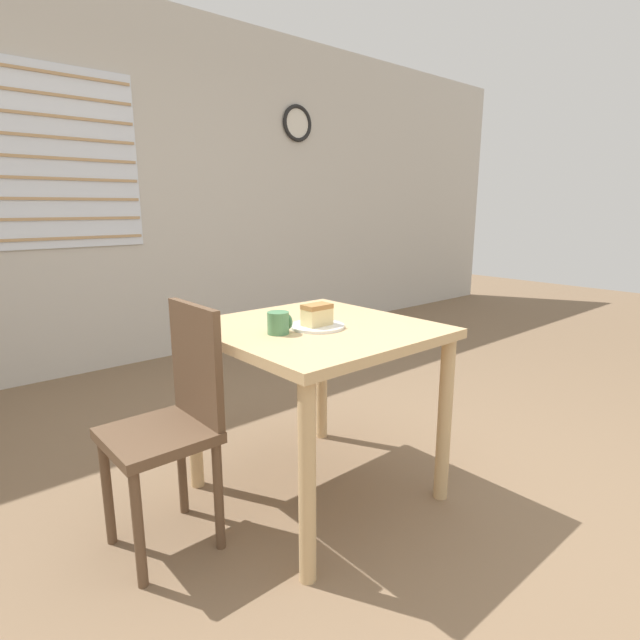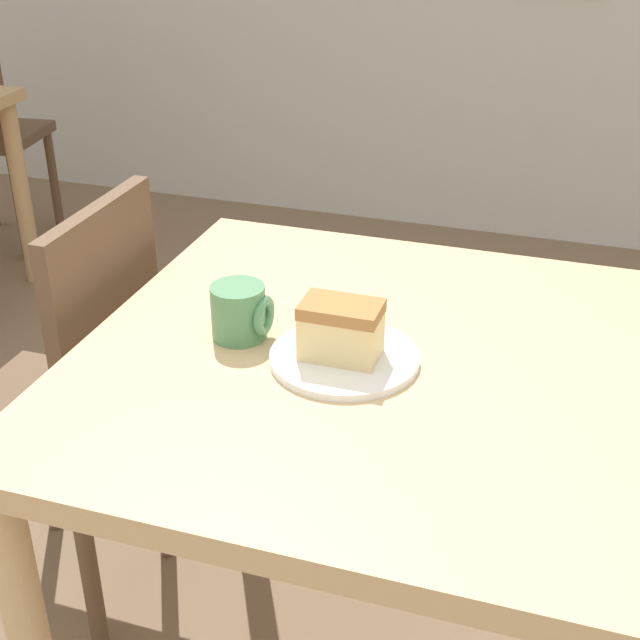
{
  "view_description": "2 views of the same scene",
  "coord_description": "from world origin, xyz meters",
  "px_view_note": "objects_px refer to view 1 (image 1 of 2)",
  "views": [
    {
      "loc": [
        -1.4,
        -0.98,
        1.26
      ],
      "look_at": [
        -0.05,
        0.57,
        0.79
      ],
      "focal_mm": 28.0,
      "sensor_mm": 36.0,
      "label": 1
    },
    {
      "loc": [
        0.23,
        -0.57,
        1.47
      ],
      "look_at": [
        -0.13,
        0.55,
        0.83
      ],
      "focal_mm": 50.0,
      "sensor_mm": 36.0,
      "label": 2
    }
  ],
  "objects_px": {
    "dining_table_near": "(316,352)",
    "chair_near_window": "(173,418)",
    "cake_slice": "(317,315)",
    "coffee_mug": "(279,323)",
    "plate": "(317,326)"
  },
  "relations": [
    {
      "from": "chair_near_window",
      "to": "plate",
      "type": "relative_size",
      "value": 4.02
    },
    {
      "from": "plate",
      "to": "cake_slice",
      "type": "distance_m",
      "value": 0.05
    },
    {
      "from": "plate",
      "to": "coffee_mug",
      "type": "relative_size",
      "value": 2.43
    },
    {
      "from": "dining_table_near",
      "to": "chair_near_window",
      "type": "xyz_separation_m",
      "value": [
        -0.61,
        0.1,
        -0.16
      ]
    },
    {
      "from": "dining_table_near",
      "to": "chair_near_window",
      "type": "relative_size",
      "value": 0.98
    },
    {
      "from": "dining_table_near",
      "to": "chair_near_window",
      "type": "height_order",
      "value": "chair_near_window"
    },
    {
      "from": "dining_table_near",
      "to": "cake_slice",
      "type": "height_order",
      "value": "cake_slice"
    },
    {
      "from": "dining_table_near",
      "to": "coffee_mug",
      "type": "xyz_separation_m",
      "value": [
        -0.2,
        -0.01,
        0.16
      ]
    },
    {
      "from": "cake_slice",
      "to": "coffee_mug",
      "type": "bearing_deg",
      "value": 170.69
    },
    {
      "from": "dining_table_near",
      "to": "plate",
      "type": "xyz_separation_m",
      "value": [
        -0.02,
        -0.03,
        0.12
      ]
    },
    {
      "from": "chair_near_window",
      "to": "coffee_mug",
      "type": "height_order",
      "value": "chair_near_window"
    },
    {
      "from": "coffee_mug",
      "to": "plate",
      "type": "bearing_deg",
      "value": -7.38
    },
    {
      "from": "dining_table_near",
      "to": "plate",
      "type": "distance_m",
      "value": 0.13
    },
    {
      "from": "chair_near_window",
      "to": "coffee_mug",
      "type": "xyz_separation_m",
      "value": [
        0.41,
        -0.1,
        0.32
      ]
    },
    {
      "from": "dining_table_near",
      "to": "plate",
      "type": "bearing_deg",
      "value": -125.17
    }
  ]
}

